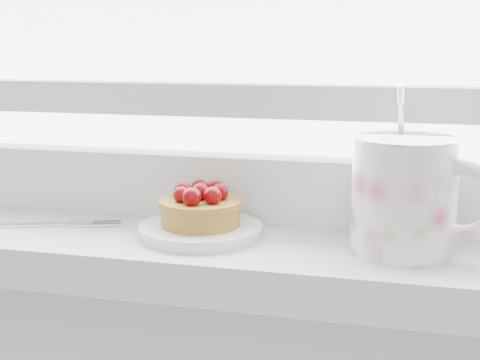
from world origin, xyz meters
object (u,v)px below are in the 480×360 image
(raspberry_tart, at_px, (201,207))
(floral_mug, at_px, (408,193))
(saucer, at_px, (201,230))
(fork, at_px, (37,225))

(raspberry_tart, height_order, floral_mug, floral_mug)
(raspberry_tart, bearing_deg, saucer, 157.86)
(saucer, height_order, fork, saucer)
(fork, bearing_deg, raspberry_tart, 2.76)
(fork, bearing_deg, saucer, 2.77)
(saucer, distance_m, floral_mug, 0.21)
(saucer, xyz_separation_m, raspberry_tart, (0.00, -0.00, 0.02))
(saucer, relative_size, floral_mug, 0.81)
(floral_mug, height_order, fork, floral_mug)
(saucer, relative_size, raspberry_tart, 1.49)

